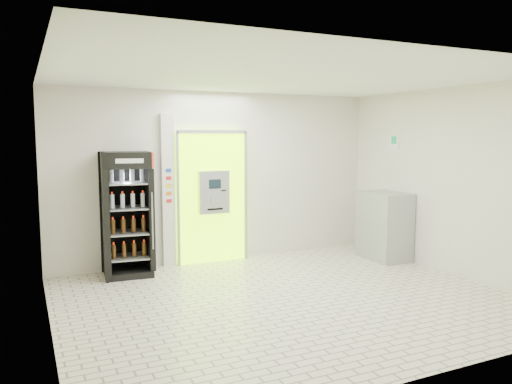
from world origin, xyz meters
TOP-DOWN VIEW (x-y plane):
  - ground at (0.00, 0.00)m, footprint 6.00×6.00m
  - room_shell at (0.00, 0.00)m, footprint 6.00×6.00m
  - atm_assembly at (-0.20, 2.41)m, footprint 1.30×0.24m
  - pillar at (-0.98, 2.45)m, footprint 0.22×0.11m
  - beverage_cooler at (-1.74, 2.17)m, footprint 0.81×0.75m
  - steel_cabinet at (2.69, 1.25)m, footprint 0.63×0.93m
  - exit_sign at (2.99, 1.40)m, footprint 0.02×0.22m

SIDE VIEW (x-z plane):
  - ground at x=0.00m, z-range 0.00..0.00m
  - steel_cabinet at x=2.69m, z-range 0.00..1.22m
  - beverage_cooler at x=-1.74m, z-range -0.04..1.94m
  - atm_assembly at x=-0.20m, z-range 0.01..2.34m
  - pillar at x=-0.98m, z-range 0.00..2.60m
  - room_shell at x=0.00m, z-range -1.16..4.84m
  - exit_sign at x=2.99m, z-range 1.99..2.25m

